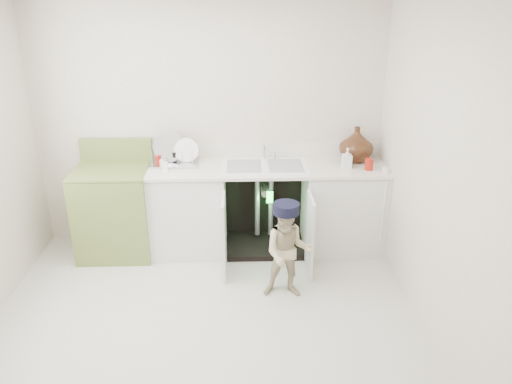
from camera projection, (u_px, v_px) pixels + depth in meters
The scene contains 5 objects.
ground at pixel (205, 318), 4.13m from camera, with size 3.50×3.50×0.00m, color #BAB3A3.
room_shell at pixel (198, 177), 3.65m from camera, with size 6.00×5.50×1.26m.
counter_run at pixel (268, 205), 5.08m from camera, with size 2.44×1.02×1.25m.
avocado_stove at pixel (116, 210), 5.02m from camera, with size 0.72×0.65×1.13m.
repair_worker at pixel (288, 250), 4.28m from camera, with size 0.45×0.72×0.88m.
Camera 1 is at (0.31, -3.43, 2.55)m, focal length 35.00 mm.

